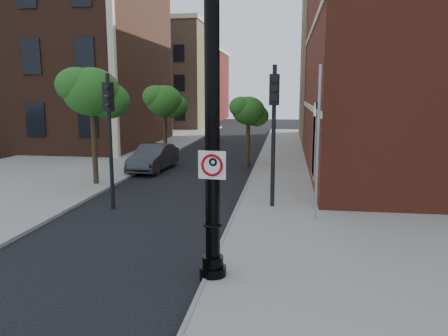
% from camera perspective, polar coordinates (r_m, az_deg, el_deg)
% --- Properties ---
extents(ground, '(120.00, 120.00, 0.00)m').
position_cam_1_polar(ground, '(11.06, -12.95, -13.21)').
color(ground, black).
rests_on(ground, ground).
extents(sidewalk_right, '(8.00, 60.00, 0.12)m').
position_cam_1_polar(sidewalk_right, '(20.03, 14.34, -2.59)').
color(sidewalk_right, gray).
rests_on(sidewalk_right, ground).
extents(sidewalk_left, '(10.00, 50.00, 0.12)m').
position_cam_1_polar(sidewalk_left, '(30.59, -16.61, 1.57)').
color(sidewalk_left, gray).
rests_on(sidewalk_left, ground).
extents(curb_edge, '(0.10, 60.00, 0.14)m').
position_cam_1_polar(curb_edge, '(19.99, 3.01, -2.29)').
color(curb_edge, gray).
rests_on(curb_edge, ground).
extents(victorian_building, '(18.60, 14.60, 17.95)m').
position_cam_1_polar(victorian_building, '(39.11, -23.17, 15.71)').
color(victorian_building, '#502C1E').
rests_on(victorian_building, ground).
extents(bg_building_tan_a, '(12.00, 12.00, 12.00)m').
position_cam_1_polar(bg_building_tan_a, '(55.77, -8.41, 11.60)').
color(bg_building_tan_a, '#947350').
rests_on(bg_building_tan_a, ground).
extents(bg_building_red, '(12.00, 12.00, 10.00)m').
position_cam_1_polar(bg_building_red, '(69.29, -5.04, 10.50)').
color(bg_building_red, maroon).
rests_on(bg_building_red, ground).
extents(bg_building_tan_b, '(22.00, 14.00, 14.00)m').
position_cam_1_polar(bg_building_tan_b, '(41.38, 26.03, 12.71)').
color(bg_building_tan_b, '#947350').
rests_on(bg_building_tan_b, ground).
extents(lamppost, '(0.62, 0.62, 7.33)m').
position_cam_1_polar(lamppost, '(9.56, -1.55, 4.43)').
color(lamppost, black).
rests_on(lamppost, ground).
extents(no_parking_sign, '(0.62, 0.12, 0.62)m').
position_cam_1_polar(no_parking_sign, '(9.46, -1.57, 0.42)').
color(no_parking_sign, white).
rests_on(no_parking_sign, ground).
extents(parked_car, '(1.82, 4.49, 1.45)m').
position_cam_1_polar(parked_car, '(24.29, -9.21, 1.36)').
color(parked_car, '#2E2E33').
rests_on(parked_car, ground).
extents(traffic_signal_left, '(0.35, 0.42, 4.94)m').
position_cam_1_polar(traffic_signal_left, '(16.29, -14.77, 6.19)').
color(traffic_signal_left, black).
rests_on(traffic_signal_left, ground).
extents(traffic_signal_right, '(0.36, 0.44, 5.24)m').
position_cam_1_polar(traffic_signal_right, '(15.82, 6.54, 7.09)').
color(traffic_signal_right, black).
rests_on(traffic_signal_right, ground).
extents(utility_pole, '(0.10, 0.10, 5.15)m').
position_cam_1_polar(utility_pole, '(14.46, 12.13, 2.86)').
color(utility_pole, '#999999').
rests_on(utility_pole, ground).
extents(street_tree_a, '(2.98, 2.69, 5.37)m').
position_cam_1_polar(street_tree_a, '(20.62, -16.76, 9.35)').
color(street_tree_a, '#2F2112').
rests_on(street_tree_a, ground).
extents(street_tree_b, '(2.60, 2.35, 4.69)m').
position_cam_1_polar(street_tree_b, '(27.28, -7.72, 8.59)').
color(street_tree_b, '#2F2112').
rests_on(street_tree_b, ground).
extents(street_tree_c, '(2.24, 2.02, 4.03)m').
position_cam_1_polar(street_tree_c, '(25.23, 3.26, 7.37)').
color(street_tree_c, '#2F2112').
rests_on(street_tree_c, ground).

